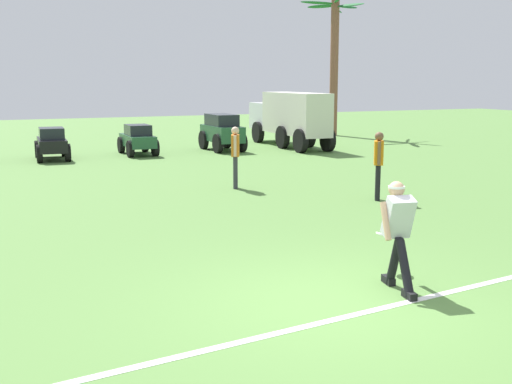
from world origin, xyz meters
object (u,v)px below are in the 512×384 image
object	(u,v)px
palm_tree_left_of_centre	(334,58)
teammate_midfield	(378,159)
teammate_near_sideline	(235,151)
frisbee_in_flight	(385,235)
parked_car_slot_b	(52,143)
parked_car_slot_c	(138,139)
parked_car_slot_d	(222,131)
box_truck	(290,116)
frisbee_thrower	(398,230)

from	to	relation	value
palm_tree_left_of_centre	teammate_midfield	bearing A→B (deg)	-117.55
teammate_near_sideline	palm_tree_left_of_centre	world-z (taller)	palm_tree_left_of_centre
frisbee_in_flight	parked_car_slot_b	bearing A→B (deg)	100.12
frisbee_in_flight	parked_car_slot_b	size ratio (longest dim) A/B	0.13
frisbee_in_flight	parked_car_slot_c	bearing A→B (deg)	88.97
frisbee_in_flight	teammate_near_sideline	distance (m)	7.48
parked_car_slot_d	box_truck	bearing A→B (deg)	4.45
frisbee_thrower	parked_car_slot_c	distance (m)	16.48
frisbee_in_flight	parked_car_slot_d	world-z (taller)	parked_car_slot_d
palm_tree_left_of_centre	frisbee_thrower	bearing A→B (deg)	-118.93
teammate_near_sideline	teammate_midfield	bearing A→B (deg)	-50.18
frisbee_in_flight	parked_car_slot_b	xyz separation A→B (m)	(-2.76, 15.47, 0.04)
parked_car_slot_c	parked_car_slot_d	bearing A→B (deg)	0.53
frisbee_thrower	parked_car_slot_c	xyz separation A→B (m)	(0.64, 16.47, -0.24)
frisbee_in_flight	palm_tree_left_of_centre	world-z (taller)	palm_tree_left_of_centre
parked_car_slot_d	box_truck	size ratio (longest dim) A/B	0.40
palm_tree_left_of_centre	frisbee_in_flight	bearing A→B (deg)	-119.08
frisbee_thrower	parked_car_slot_d	world-z (taller)	frisbee_thrower
teammate_midfield	box_truck	size ratio (longest dim) A/B	0.26
teammate_near_sideline	box_truck	xyz separation A→B (m)	(5.92, 8.54, 0.29)
frisbee_thrower	box_truck	xyz separation A→B (m)	(7.01, 16.73, 0.43)
frisbee_thrower	frisbee_in_flight	world-z (taller)	frisbee_thrower
box_truck	palm_tree_left_of_centre	bearing A→B (deg)	41.41
parked_car_slot_b	parked_car_slot_c	distance (m)	3.05
frisbee_in_flight	parked_car_slot_c	distance (m)	15.70
frisbee_in_flight	box_truck	world-z (taller)	box_truck
frisbee_in_flight	palm_tree_left_of_centre	distance (m)	22.90
parked_car_slot_b	parked_car_slot_d	bearing A→B (deg)	2.27
teammate_near_sideline	palm_tree_left_of_centre	bearing A→B (deg)	50.30
palm_tree_left_of_centre	box_truck	bearing A→B (deg)	-138.59
parked_car_slot_c	box_truck	distance (m)	6.41
palm_tree_left_of_centre	teammate_near_sideline	bearing A→B (deg)	-129.70
parked_car_slot_b	parked_car_slot_d	size ratio (longest dim) A/B	0.96
parked_car_slot_c	parked_car_slot_d	size ratio (longest dim) A/B	0.94
box_truck	teammate_midfield	bearing A→B (deg)	-107.45
teammate_midfield	box_truck	distance (m)	11.91
frisbee_thrower	parked_car_slot_d	distance (m)	16.96
parked_car_slot_c	parked_car_slot_d	xyz separation A→B (m)	(3.32, 0.03, 0.18)
parked_car_slot_c	box_truck	xyz separation A→B (m)	(6.37, 0.27, 0.67)
frisbee_in_flight	teammate_midfield	distance (m)	5.56
parked_car_slot_b	box_truck	size ratio (longest dim) A/B	0.38
frisbee_thrower	frisbee_in_flight	distance (m)	0.89
teammate_midfield	palm_tree_left_of_centre	size ratio (longest dim) A/B	0.24
parked_car_slot_c	palm_tree_left_of_centre	size ratio (longest dim) A/B	0.34
frisbee_thrower	palm_tree_left_of_centre	bearing A→B (deg)	61.07
frisbee_thrower	teammate_midfield	xyz separation A→B (m)	(3.44, 5.38, 0.14)
frisbee_in_flight	teammate_near_sideline	size ratio (longest dim) A/B	0.18
teammate_near_sideline	parked_car_slot_c	distance (m)	8.29
palm_tree_left_of_centre	parked_car_slot_c	bearing A→B (deg)	-159.03
frisbee_thrower	palm_tree_left_of_centre	world-z (taller)	palm_tree_left_of_centre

